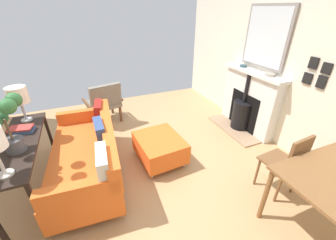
{
  "coord_description": "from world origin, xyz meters",
  "views": [
    {
      "loc": [
        0.52,
        2.45,
        2.14
      ],
      "look_at": [
        -0.57,
        -0.18,
        0.57
      ],
      "focal_mm": 22.07,
      "sensor_mm": 36.0,
      "label": 1
    }
  ],
  "objects": [
    {
      "name": "mirror_over_mantel",
      "position": [
        -2.37,
        -0.28,
        1.7
      ],
      "size": [
        0.04,
        0.9,
        0.98
      ],
      "color": "gray"
    },
    {
      "name": "wall_left",
      "position": [
        -2.45,
        0.0,
        1.31
      ],
      "size": [
        0.12,
        5.41,
        2.62
      ],
      "primitive_type": "cube",
      "color": "silver",
      "rests_on": "ground"
    },
    {
      "name": "book_stack",
      "position": [
        1.38,
        -0.3,
        0.78
      ],
      "size": [
        0.29,
        0.21,
        0.07
      ],
      "color": "#38517F",
      "rests_on": "console_table"
    },
    {
      "name": "sofa",
      "position": [
        0.66,
        -0.05,
        0.35
      ],
      "size": [
        0.96,
        1.87,
        0.84
      ],
      "color": "#B2B2B7",
      "rests_on": "ground"
    },
    {
      "name": "photo_gallery_row",
      "position": [
        -2.38,
        0.7,
        1.36
      ],
      "size": [
        0.02,
        0.32,
        0.37
      ],
      "color": "black"
    },
    {
      "name": "console_table",
      "position": [
        1.38,
        -0.06,
        0.66
      ],
      "size": [
        0.42,
        1.54,
        0.75
      ],
      "color": "black",
      "rests_on": "ground"
    },
    {
      "name": "armchair_accent",
      "position": [
        0.25,
        -1.55,
        0.49
      ],
      "size": [
        0.78,
        0.72,
        0.87
      ],
      "color": "brown",
      "rests_on": "ground"
    },
    {
      "name": "mantel_bowl_near",
      "position": [
        -2.27,
        -0.59,
        1.17
      ],
      "size": [
        0.13,
        0.13,
        0.04
      ],
      "color": "#334C56",
      "rests_on": "fireplace"
    },
    {
      "name": "ottoman",
      "position": [
        -0.35,
        0.02,
        0.24
      ],
      "size": [
        0.69,
        0.81,
        0.4
      ],
      "color": "#B2B2B7",
      "rests_on": "ground"
    },
    {
      "name": "ground_plane",
      "position": [
        0.0,
        0.0,
        -0.0
      ],
      "size": [
        4.91,
        5.41,
        0.01
      ],
      "primitive_type": "cube",
      "color": "tan"
    },
    {
      "name": "potted_plant",
      "position": [
        1.36,
        0.12,
        1.11
      ],
      "size": [
        0.44,
        0.36,
        0.63
      ],
      "color": "#4C4C51",
      "rests_on": "console_table"
    },
    {
      "name": "mantel_bowl_far",
      "position": [
        -2.27,
        0.05,
        1.17
      ],
      "size": [
        0.16,
        0.16,
        0.05
      ],
      "color": "#9E9384",
      "rests_on": "fireplace"
    },
    {
      "name": "fireplace",
      "position": [
        -2.25,
        -0.28,
        0.5
      ],
      "size": [
        0.59,
        1.32,
        1.15
      ],
      "color": "#9E7A5B",
      "rests_on": "ground"
    },
    {
      "name": "table_lamp_near_end",
      "position": [
        1.38,
        -0.63,
        1.11
      ],
      "size": [
        0.24,
        0.24,
        0.49
      ],
      "color": "#B2B2B7",
      "rests_on": "console_table"
    },
    {
      "name": "dining_chair_near_fireplace",
      "position": [
        -1.54,
        1.23,
        0.53
      ],
      "size": [
        0.43,
        0.43,
        0.89
      ],
      "color": "brown",
      "rests_on": "ground"
    }
  ]
}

